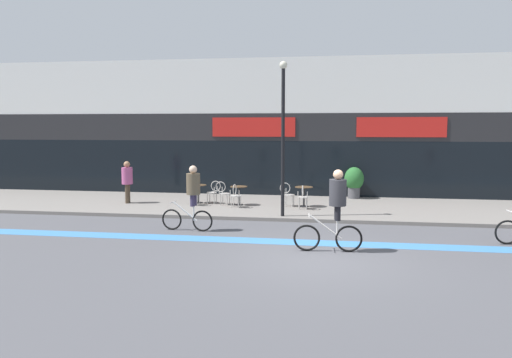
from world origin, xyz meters
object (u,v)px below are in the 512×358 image
bistro_table_2 (304,192)px  cafe_chair_2_side (287,193)px  cyclist_0 (335,205)px  bistro_table_1 (239,192)px  cyclist_1 (192,193)px  pedestrian_near_end (127,178)px  cafe_chair_1_near (235,194)px  cafe_chair_2_near (303,195)px  planter_pot (354,181)px  bistro_table_0 (198,190)px  cafe_chair_1_side (223,191)px  cafe_chair_0_side (214,190)px  cafe_chair_0_near (194,192)px  lamp_post (283,128)px

bistro_table_2 → cafe_chair_2_side: bearing=179.2°
cyclist_0 → bistro_table_2: bearing=-82.6°
bistro_table_1 → cyclist_1: 4.43m
cyclist_1 → pedestrian_near_end: size_ratio=1.20×
bistro_table_1 → cafe_chair_1_near: size_ratio=0.81×
bistro_table_2 → cafe_chair_2_near: bearing=-90.1°
cafe_chair_1_near → cafe_chair_2_side: size_ratio=1.00×
planter_pot → pedestrian_near_end: size_ratio=0.80×
bistro_table_0 → pedestrian_near_end: bearing=-171.5°
bistro_table_0 → cafe_chair_1_side: 1.08m
cafe_chair_0_side → bistro_table_0: bearing=5.2°
bistro_table_2 → pedestrian_near_end: (-6.98, -0.19, 0.45)m
cyclist_0 → pedestrian_near_end: bearing=-39.8°
cafe_chair_0_side → cafe_chair_1_near: bearing=146.5°
bistro_table_0 → cafe_chair_0_side: cafe_chair_0_side is taller
bistro_table_0 → cyclist_0: size_ratio=0.35×
planter_pot → cafe_chair_2_near: bearing=-121.7°
bistro_table_1 → cafe_chair_1_side: bearing=179.2°
bistro_table_1 → cafe_chair_0_near: size_ratio=0.81×
cafe_chair_0_side → cafe_chair_2_near: 3.67m
cafe_chair_2_side → cafe_chair_0_near: bearing=-167.1°
bistro_table_0 → cafe_chair_1_side: cafe_chair_1_side is taller
planter_pot → cyclist_1: 8.58m
cafe_chair_0_side → cafe_chair_2_side: size_ratio=1.00×
cafe_chair_2_side → planter_pot: bearing=51.0°
bistro_table_0 → cafe_chair_0_side: (0.63, -0.01, 0.00)m
cafe_chair_2_near → cyclist_0: cyclist_0 is taller
cafe_chair_2_near → cafe_chair_1_side: bearing=80.0°
cafe_chair_1_side → lamp_post: (2.54, -2.09, 2.47)m
cafe_chair_1_side → cafe_chair_2_near: bearing=-4.2°
bistro_table_0 → bistro_table_2: (4.20, -0.23, 0.02)m
bistro_table_1 → cafe_chair_1_side: size_ratio=0.81×
cafe_chair_1_side → cyclist_0: bearing=-48.5°
cafe_chair_0_near → cafe_chair_0_side: bearing=-42.4°
planter_pot → pedestrian_near_end: (-8.94, -2.73, 0.25)m
bistro_table_0 → cafe_chair_2_side: cafe_chair_2_side is taller
cyclist_0 → cafe_chair_2_near: bearing=-81.5°
bistro_table_0 → cyclist_0: 8.42m
cafe_chair_1_near → cafe_chair_2_side: same height
cafe_chair_2_near → cyclist_1: bearing=141.5°
cafe_chair_0_side → bistro_table_2: bearing=-177.6°
lamp_post → cafe_chair_1_near: bearing=143.0°
cafe_chair_2_side → pedestrian_near_end: (-6.35, -0.20, 0.47)m
cafe_chair_1_near → planter_pot: bearing=-49.1°
pedestrian_near_end → cafe_chair_2_side: bearing=-3.7°
cafe_chair_0_near → cafe_chair_2_near: size_ratio=1.00×
bistro_table_2 → cafe_chair_1_side: size_ratio=0.84×
cafe_chair_1_side → cyclist_1: 4.40m
bistro_table_2 → cafe_chair_2_side: (-0.63, 0.01, -0.02)m
bistro_table_1 → bistro_table_2: (2.51, 0.02, 0.02)m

